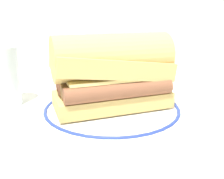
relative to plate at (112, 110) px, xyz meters
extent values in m
plane|color=silver|center=(-0.03, 0.01, -0.01)|extent=(1.50, 1.50, 0.00)
cylinder|color=white|center=(0.00, 0.00, 0.00)|extent=(0.25, 0.25, 0.01)
torus|color=navy|center=(0.00, 0.00, 0.00)|extent=(0.23, 0.23, 0.01)
cube|color=tan|center=(0.00, 0.00, 0.02)|extent=(0.20, 0.10, 0.03)
cylinder|color=brown|center=(0.00, -0.04, 0.05)|extent=(0.18, 0.04, 0.03)
cylinder|color=brown|center=(0.00, -0.01, 0.05)|extent=(0.18, 0.04, 0.03)
cylinder|color=brown|center=(0.00, 0.01, 0.05)|extent=(0.18, 0.04, 0.03)
cylinder|color=brown|center=(0.00, 0.04, 0.05)|extent=(0.18, 0.04, 0.03)
cube|color=#EAD67A|center=(0.00, 0.00, 0.06)|extent=(0.16, 0.09, 0.01)
cube|color=tan|center=(0.00, 0.00, 0.08)|extent=(0.20, 0.10, 0.05)
cylinder|color=tan|center=(0.00, 0.00, 0.09)|extent=(0.20, 0.09, 0.07)
cylinder|color=silver|center=(-0.18, 0.10, 0.05)|extent=(0.06, 0.06, 0.11)
cylinder|color=gold|center=(-0.18, 0.10, 0.03)|extent=(0.05, 0.05, 0.07)
camera|label=1|loc=(-0.12, -0.41, 0.17)|focal=41.90mm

